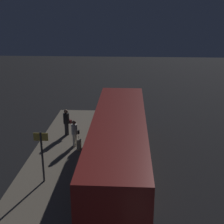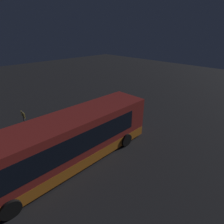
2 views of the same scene
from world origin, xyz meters
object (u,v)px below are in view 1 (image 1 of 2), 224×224
passenger_waiting (67,121)px  bus_lead (119,149)px  suitcase (79,144)px  sign_post (42,151)px  passenger_boarding (75,132)px

passenger_waiting → bus_lead: bearing=-15.1°
suitcase → sign_post: bearing=162.4°
bus_lead → suitcase: size_ratio=13.53×
sign_post → passenger_boarding: bearing=-11.0°
suitcase → passenger_boarding: bearing=31.1°
bus_lead → sign_post: bus_lead is taller
passenger_waiting → sign_post: (-5.88, -0.00, 0.66)m
suitcase → bus_lead: bearing=-137.5°
passenger_waiting → sign_post: 5.92m
suitcase → passenger_waiting: bearing=27.5°
bus_lead → suitcase: (2.70, 2.48, -1.07)m
suitcase → sign_post: sign_post is taller
passenger_waiting → sign_post: sign_post is taller
sign_post → passenger_waiting: bearing=0.0°
passenger_boarding → passenger_waiting: (1.67, 0.82, 0.07)m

